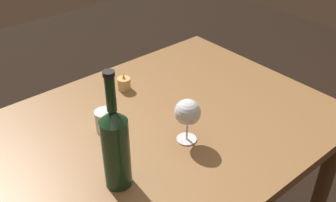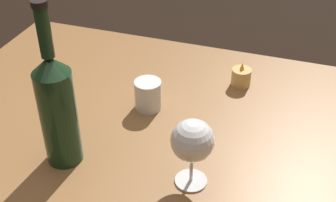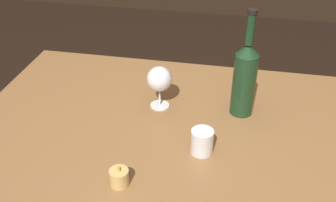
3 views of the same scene
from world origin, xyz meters
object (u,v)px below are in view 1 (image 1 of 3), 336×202
water_tumbler (105,122)px  wine_glass_left (187,113)px  votive_candle (124,84)px  wine_bottle (116,146)px

water_tumbler → wine_glass_left: bearing=-51.1°
water_tumbler → votive_candle: water_tumbler is taller
wine_glass_left → wine_bottle: 0.28m
wine_glass_left → water_tumbler: 0.28m
wine_glass_left → water_tumbler: (-0.17, 0.21, -0.07)m
water_tumbler → votive_candle: (0.20, 0.17, -0.01)m
votive_candle → wine_bottle: bearing=-126.8°
water_tumbler → wine_bottle: bearing=-114.4°
wine_glass_left → wine_bottle: size_ratio=0.42×
wine_glass_left → votive_candle: bearing=86.2°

